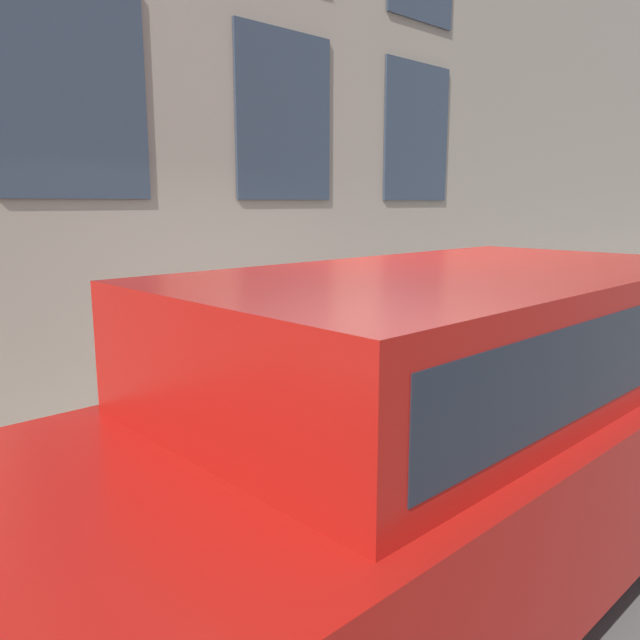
# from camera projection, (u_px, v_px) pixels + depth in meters

# --- Properties ---
(ground_plane) EXTENTS (80.00, 80.00, 0.00)m
(ground_plane) POSITION_uv_depth(u_px,v_px,m) (374.00, 473.00, 4.87)
(ground_plane) COLOR #514F4C
(sidewalk) EXTENTS (2.40, 60.00, 0.14)m
(sidewalk) POSITION_uv_depth(u_px,v_px,m) (275.00, 426.00, 5.71)
(sidewalk) COLOR #9E9B93
(sidewalk) RESTS_ON ground_plane
(fire_hydrant) EXTENTS (0.32, 0.43, 0.79)m
(fire_hydrant) POSITION_uv_depth(u_px,v_px,m) (288.00, 404.00, 4.84)
(fire_hydrant) COLOR gray
(fire_hydrant) RESTS_ON sidewalk
(person) EXTENTS (0.31, 0.20, 1.27)m
(person) POSITION_uv_depth(u_px,v_px,m) (348.00, 337.00, 5.54)
(person) COLOR #726651
(person) RESTS_ON sidewalk
(parked_truck_red_near) EXTENTS (1.89, 5.20, 1.75)m
(parked_truck_red_near) POSITION_uv_depth(u_px,v_px,m) (448.00, 408.00, 3.30)
(parked_truck_red_near) COLOR black
(parked_truck_red_near) RESTS_ON ground_plane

